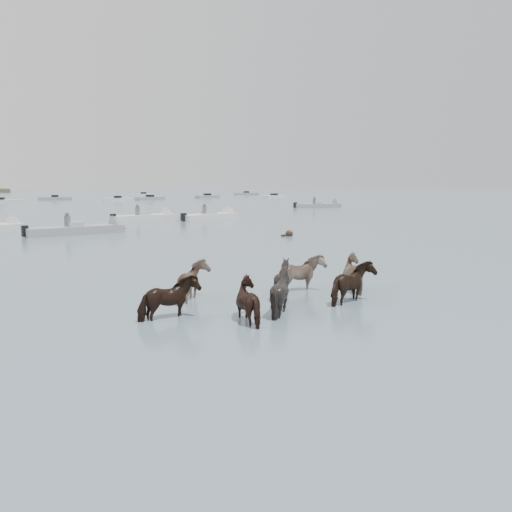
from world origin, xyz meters
TOP-DOWN VIEW (x-y plane):
  - ground at (0.00, 0.00)m, footprint 400.00×400.00m
  - pony_herd at (-0.77, -0.26)m, footprint 7.10×3.92m
  - swimming_pony at (8.88, 12.42)m, footprint 0.72×0.44m
  - motorboat_b at (-0.25, 20.13)m, footprint 6.13×1.87m
  - motorboat_c at (6.60, 27.57)m, footprint 5.55×2.13m
  - motorboat_d at (11.59, 26.10)m, footprint 6.00×3.10m
  - motorboat_e at (30.65, 35.11)m, footprint 6.07×3.21m

SIDE VIEW (x-z plane):
  - ground at x=0.00m, z-range 0.00..0.00m
  - swimming_pony at x=8.88m, z-range -0.12..0.32m
  - motorboat_b at x=-0.25m, z-range -0.74..1.18m
  - motorboat_e at x=30.65m, z-range -0.74..1.18m
  - motorboat_d at x=11.59m, z-range -0.74..1.18m
  - motorboat_c at x=6.60m, z-range -0.73..1.19m
  - pony_herd at x=-0.77m, z-range -0.23..1.05m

